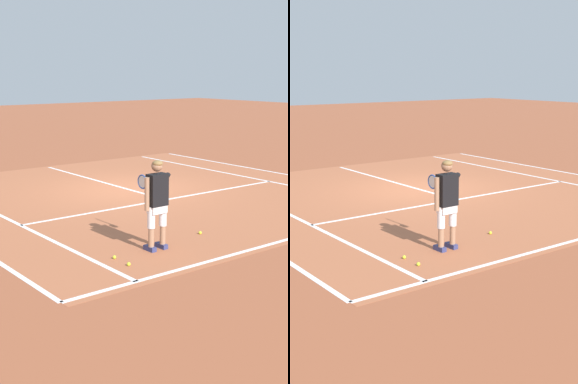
# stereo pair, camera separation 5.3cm
# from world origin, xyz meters

# --- Properties ---
(ground_plane) EXTENTS (80.00, 80.00, 0.00)m
(ground_plane) POSITION_xyz_m (0.00, 0.00, 0.00)
(ground_plane) COLOR #9E5133
(court_inner_surface) EXTENTS (10.98, 11.03, 0.00)m
(court_inner_surface) POSITION_xyz_m (0.00, -0.63, 0.00)
(court_inner_surface) COLOR #B2603D
(court_inner_surface) RESTS_ON ground
(line_service) EXTENTS (8.23, 0.10, 0.01)m
(line_service) POSITION_xyz_m (0.00, -1.71, 0.00)
(line_service) COLOR white
(line_service) RESTS_ON ground
(line_centre_service) EXTENTS (0.10, 6.40, 0.01)m
(line_centre_service) POSITION_xyz_m (0.00, 1.49, 0.00)
(line_centre_service) COLOR white
(line_centre_service) RESTS_ON ground
(line_singles_left) EXTENTS (0.10, 10.63, 0.01)m
(line_singles_left) POSITION_xyz_m (-4.12, -0.63, 0.00)
(line_singles_left) COLOR white
(line_singles_left) RESTS_ON ground
(line_singles_right) EXTENTS (0.10, 10.63, 0.01)m
(line_singles_right) POSITION_xyz_m (4.12, -0.63, 0.00)
(line_singles_right) COLOR white
(line_singles_right) RESTS_ON ground
(line_doubles_right) EXTENTS (0.10, 10.63, 0.01)m
(line_doubles_right) POSITION_xyz_m (5.49, -0.63, 0.00)
(line_doubles_right) COLOR white
(line_doubles_right) RESTS_ON ground
(tennis_player) EXTENTS (0.63, 1.12, 1.71)m
(tennis_player) POSITION_xyz_m (-2.82, -4.84, 0.99)
(tennis_player) COLOR navy
(tennis_player) RESTS_ON ground
(tennis_ball_near_feet) EXTENTS (0.07, 0.07, 0.07)m
(tennis_ball_near_feet) POSITION_xyz_m (-1.46, -4.60, 0.03)
(tennis_ball_near_feet) COLOR #CCE02D
(tennis_ball_near_feet) RESTS_ON ground
(tennis_ball_by_baseline) EXTENTS (0.07, 0.07, 0.07)m
(tennis_ball_by_baseline) POSITION_xyz_m (-3.78, -5.27, 0.03)
(tennis_ball_by_baseline) COLOR #CCE02D
(tennis_ball_by_baseline) RESTS_ON ground
(tennis_ball_mid_court) EXTENTS (0.07, 0.07, 0.07)m
(tennis_ball_mid_court) POSITION_xyz_m (-3.76, -4.81, 0.03)
(tennis_ball_mid_court) COLOR #CCE02D
(tennis_ball_mid_court) RESTS_ON ground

